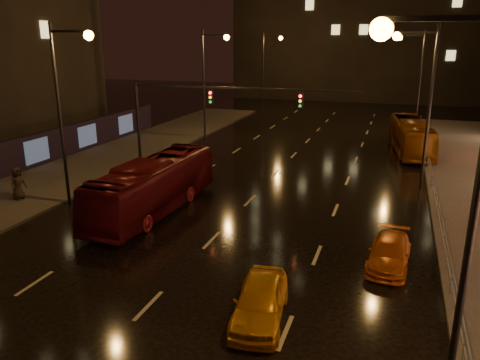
% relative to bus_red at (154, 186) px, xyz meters
% --- Properties ---
extents(ground, '(140.00, 140.00, 0.00)m').
position_rel_bus_red_xyz_m(ground, '(4.42, 7.35, -1.47)').
color(ground, black).
rests_on(ground, ground).
extents(sidewalk_left, '(7.00, 70.00, 0.15)m').
position_rel_bus_red_xyz_m(sidewalk_left, '(-9.08, 2.35, -1.39)').
color(sidewalk_left, '#38332D').
rests_on(sidewalk_left, ground).
extents(traffic_signal, '(15.31, 0.32, 6.20)m').
position_rel_bus_red_xyz_m(traffic_signal, '(-0.64, 7.35, 3.27)').
color(traffic_signal, black).
rests_on(traffic_signal, ground).
extents(streetlight_right, '(2.64, 0.50, 10.00)m').
position_rel_bus_red_xyz_m(streetlight_right, '(13.34, -10.65, 4.97)').
color(streetlight_right, black).
rests_on(streetlight_right, ground).
extents(railing_right, '(0.05, 56.00, 1.00)m').
position_rel_bus_red_xyz_m(railing_right, '(14.62, 5.35, -0.57)').
color(railing_right, '#99999E').
rests_on(railing_right, sidewalk_right).
extents(bus_red, '(2.69, 10.59, 2.94)m').
position_rel_bus_red_xyz_m(bus_red, '(0.00, 0.00, 0.00)').
color(bus_red, '#500B0F').
rests_on(bus_red, ground).
extents(bus_curb, '(3.70, 10.35, 2.82)m').
position_rel_bus_red_xyz_m(bus_curb, '(13.42, 19.32, -0.06)').
color(bus_curb, '#84410D').
rests_on(bus_curb, ground).
extents(taxi_near, '(2.17, 4.27, 1.39)m').
position_rel_bus_red_xyz_m(taxi_near, '(8.42, -8.18, -0.77)').
color(taxi_near, orange).
rests_on(taxi_near, ground).
extents(taxi_far, '(1.85, 4.02, 1.14)m').
position_rel_bus_red_xyz_m(taxi_far, '(12.42, -2.65, -0.90)').
color(taxi_far, '#C75912').
rests_on(taxi_far, ground).
extents(pedestrian_c, '(0.74, 1.02, 1.92)m').
position_rel_bus_red_xyz_m(pedestrian_c, '(-8.29, -1.12, -0.36)').
color(pedestrian_c, black).
rests_on(pedestrian_c, sidewalk_left).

